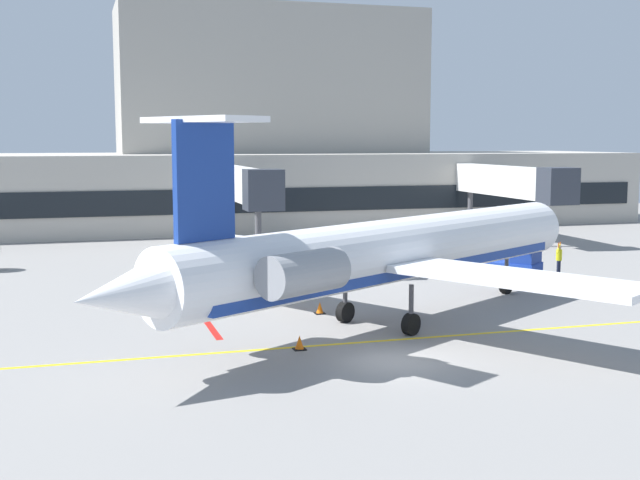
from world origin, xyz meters
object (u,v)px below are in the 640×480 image
baggage_tug (516,261)px  marshaller (559,259)px  regional_jet (388,252)px  pushback_tractor (388,260)px

baggage_tug → marshaller: 2.96m
regional_jet → marshaller: size_ratio=13.75×
regional_jet → pushback_tractor: size_ratio=6.22×
marshaller → regional_jet: bearing=-147.1°
baggage_tug → marshaller: (2.95, 0.29, -0.04)m
regional_jet → pushback_tractor: (4.75, 12.17, -2.26)m
regional_jet → pushback_tractor: bearing=68.7°
baggage_tug → regional_jet: bearing=-141.7°
baggage_tug → pushback_tractor: baggage_tug is taller
pushback_tractor → marshaller: 9.91m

